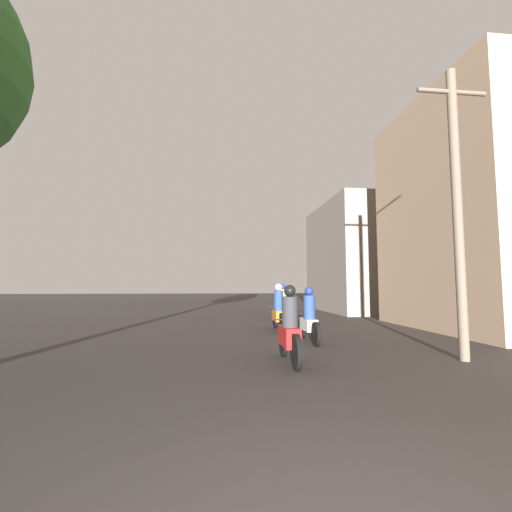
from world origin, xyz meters
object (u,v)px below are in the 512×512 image
at_px(motorcycle_white, 309,320).
at_px(building_right_near, 494,214).
at_px(building_right_far, 362,258).
at_px(motorcycle_black, 283,305).
at_px(motorcycle_red, 289,331).
at_px(motorcycle_orange, 278,312).
at_px(utility_pole_near, 457,203).

distance_m(motorcycle_white, building_right_near, 8.42).
relative_size(building_right_near, building_right_far, 1.10).
bearing_deg(motorcycle_black, building_right_near, -20.39).
distance_m(building_right_near, building_right_far, 8.88).
bearing_deg(motorcycle_red, motorcycle_white, 67.48).
distance_m(motorcycle_orange, building_right_far, 10.85).
xyz_separation_m(motorcycle_orange, motorcycle_black, (0.82, 3.49, 0.01)).
distance_m(motorcycle_orange, motorcycle_black, 3.58).
distance_m(motorcycle_white, motorcycle_black, 5.89).
bearing_deg(utility_pole_near, building_right_far, 74.59).
bearing_deg(building_right_far, motorcycle_white, -120.54).
xyz_separation_m(motorcycle_black, utility_pole_near, (2.19, -8.55, 2.67)).
distance_m(motorcycle_black, utility_pole_near, 9.22).
relative_size(motorcycle_red, building_right_far, 0.26).
height_order(motorcycle_orange, utility_pole_near, utility_pole_near).
distance_m(motorcycle_red, building_right_far, 15.13).
xyz_separation_m(motorcycle_red, building_right_near, (8.49, 4.25, 3.52)).
height_order(motorcycle_red, motorcycle_orange, motorcycle_orange).
height_order(motorcycle_orange, motorcycle_black, motorcycle_black).
relative_size(motorcycle_white, utility_pole_near, 0.33).
xyz_separation_m(motorcycle_white, motorcycle_orange, (-0.43, 2.39, 0.03)).
xyz_separation_m(motorcycle_orange, utility_pole_near, (3.01, -5.06, 2.69)).
distance_m(building_right_far, utility_pole_near, 13.72).
relative_size(motorcycle_orange, utility_pole_near, 0.30).
bearing_deg(building_right_near, utility_pole_near, -137.24).
xyz_separation_m(motorcycle_orange, building_right_far, (6.66, 8.17, 2.57)).
distance_m(building_right_near, utility_pole_near, 6.65).
distance_m(motorcycle_white, building_right_far, 12.53).
relative_size(building_right_far, utility_pole_near, 1.19).
relative_size(motorcycle_red, motorcycle_white, 0.93).
relative_size(motorcycle_red, utility_pole_near, 0.30).
bearing_deg(building_right_near, building_right_far, 97.78).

